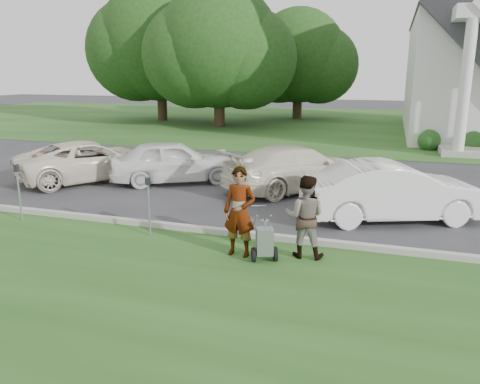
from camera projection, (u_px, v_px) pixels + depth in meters
The scene contains 16 objects.
ground at pixel (215, 243), 10.60m from camera, with size 120.00×120.00×0.00m, color #333335.
grass_strip at pixel (151, 302), 7.83m from camera, with size 80.00×7.00×0.01m, color #234A19.
church_lawn at pixel (341, 123), 35.50m from camera, with size 80.00×30.00×0.01m, color #234A19.
curb at pixel (223, 232), 11.09m from camera, with size 80.00×0.18×0.15m, color #9E9E93.
tree_left at pixel (219, 52), 31.99m from camera, with size 10.63×8.40×9.71m.
tree_far at pixel (160, 47), 36.39m from camera, with size 11.64×9.20×10.73m.
tree_back at pixel (298, 60), 38.28m from camera, with size 9.61×7.60×8.89m.
striping_cart at pixel (264, 242), 9.47m from camera, with size 0.80×1.10×0.95m.
person_left at pixel (240, 213), 9.63m from camera, with size 0.69×0.45×1.88m, color #999999.
person_right at pixel (305, 217), 9.59m from camera, with size 0.84×0.65×1.73m, color #999999.
parking_meter_near at pixel (149, 199), 10.83m from camera, with size 0.10×0.09×1.44m.
parking_meter_far at pixel (18, 185), 11.93m from camera, with size 0.11×0.10×1.52m.
car_a at pixel (91, 161), 16.67m from camera, with size 2.32×5.03×1.40m, color #F3E7CF.
car_b at pixel (174, 161), 16.27m from camera, with size 1.76×4.37×1.49m, color white.
car_c at pixel (297, 168), 15.21m from camera, with size 2.05×5.05×1.47m, color beige.
car_d at pixel (393, 191), 12.08m from camera, with size 1.61×4.63×1.52m, color white.
Camera 1 is at (3.61, -9.33, 3.74)m, focal length 35.00 mm.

